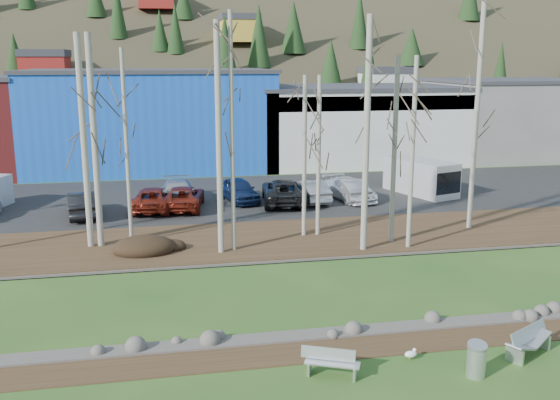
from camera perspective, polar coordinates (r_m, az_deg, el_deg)
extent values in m
plane|color=#264D1B|center=(18.97, 7.41, -15.97)|extent=(200.00, 200.00, 0.00)
cube|color=#382616|center=(20.74, 5.54, -13.25)|extent=(80.00, 1.80, 0.03)
cube|color=#382616|center=(32.02, -0.77, -3.62)|extent=(80.00, 7.00, 0.15)
cube|color=black|center=(42.08, -3.33, 0.32)|extent=(80.00, 14.00, 0.14)
cube|color=blue|center=(54.98, -11.66, 7.14)|extent=(20.00, 12.00, 8.00)
cube|color=#333338|center=(54.75, -11.85, 11.47)|extent=(20.40, 12.24, 0.30)
cube|color=silver|center=(57.76, 6.65, 6.83)|extent=(18.00, 12.00, 6.50)
cube|color=#333338|center=(57.51, 6.74, 10.20)|extent=(18.36, 12.24, 0.30)
cube|color=navy|center=(51.99, 8.70, 8.72)|extent=(17.64, 0.20, 1.20)
cube|color=slate|center=(64.41, 20.46, 6.94)|extent=(14.00, 12.00, 7.00)
cube|color=#333338|center=(64.19, 20.71, 10.18)|extent=(14.28, 12.24, 0.30)
cube|color=silver|center=(19.08, 2.73, -15.02)|extent=(0.27, 0.48, 0.39)
cube|color=silver|center=(18.92, 6.88, -15.36)|extent=(0.27, 0.48, 0.39)
cube|color=silver|center=(18.93, 4.42, -13.83)|extent=(1.51, 0.75, 0.36)
cube|color=silver|center=(18.90, 4.80, -14.65)|extent=(1.65, 1.06, 0.04)
cube|color=silver|center=(20.90, 20.65, -13.18)|extent=(0.36, 0.56, 0.47)
cube|color=silver|center=(22.21, 22.77, -11.79)|extent=(0.36, 0.56, 0.47)
cube|color=silver|center=(21.60, 21.80, -11.22)|extent=(1.80, 1.11, 0.42)
cube|color=#999C9F|center=(21.08, 21.14, -12.41)|extent=(1.08, 0.92, 0.35)
cube|color=#999C9F|center=(21.86, 22.41, -11.59)|extent=(1.08, 0.92, 0.35)
cylinder|color=silver|center=(19.64, 17.50, -13.88)|extent=(0.65, 0.65, 0.95)
cylinder|color=gold|center=(20.27, 11.80, -13.99)|extent=(0.01, 0.01, 0.11)
cylinder|color=gold|center=(20.32, 11.72, -13.92)|extent=(0.01, 0.01, 0.11)
ellipsoid|color=white|center=(20.26, 11.86, -13.64)|extent=(0.38, 0.22, 0.22)
cube|color=gray|center=(20.24, 11.87, -13.53)|extent=(0.26, 0.20, 0.02)
sphere|color=white|center=(20.32, 12.20, -13.26)|extent=(0.12, 0.12, 0.12)
cone|color=gold|center=(20.37, 12.35, -13.20)|extent=(0.07, 0.06, 0.03)
ellipsoid|color=black|center=(30.31, -12.33, -4.14)|extent=(2.98, 2.10, 0.58)
cylinder|color=#A5A293|center=(31.16, -13.84, 4.63)|extent=(0.19, 0.19, 9.49)
cylinder|color=#A5A293|center=(30.96, -16.59, 5.05)|extent=(0.31, 0.31, 10.16)
cylinder|color=#A5A293|center=(29.03, -4.41, 5.99)|extent=(0.20, 0.20, 11.10)
cylinder|color=#A5A293|center=(28.73, -5.60, 5.45)|extent=(0.28, 0.28, 10.65)
cylinder|color=#A5A293|center=(31.71, 2.25, 3.94)|extent=(0.22, 0.22, 8.19)
cylinder|color=#A5A293|center=(30.20, 12.00, 4.13)|extent=(0.22, 0.22, 9.13)
cylinder|color=#A5A293|center=(29.33, 7.92, 5.80)|extent=(0.29, 0.29, 10.92)
cylinder|color=#A5A293|center=(31.05, 10.41, 4.45)|extent=(0.25, 0.25, 9.15)
cylinder|color=#A5A293|center=(34.53, 17.51, 7.19)|extent=(0.26, 0.26, 11.91)
cylinder|color=#A5A293|center=(31.88, 3.55, 3.97)|extent=(0.22, 0.22, 8.19)
cylinder|color=#A5A293|center=(31.01, -17.48, 5.00)|extent=(0.31, 0.31, 10.16)
imported|color=black|center=(38.07, -17.68, -0.36)|extent=(2.20, 4.60, 1.45)
imported|color=maroon|center=(38.62, -11.45, 0.13)|extent=(3.03, 5.31, 1.40)
imported|color=#A0A5A8|center=(39.88, -9.34, 0.66)|extent=(2.11, 5.07, 1.47)
imported|color=#15244C|center=(40.17, -3.79, 0.91)|extent=(2.57, 4.62, 1.49)
imported|color=#A6A6A8|center=(40.09, 2.78, 0.84)|extent=(1.89, 4.38, 1.40)
imported|color=black|center=(39.52, 0.32, 0.79)|extent=(3.28, 5.87, 1.55)
imported|color=white|center=(40.85, 6.37, 0.98)|extent=(2.96, 5.05, 1.37)
imported|color=maroon|center=(38.64, -8.85, 0.24)|extent=(3.03, 5.31, 1.40)
imported|color=#A6A6A8|center=(40.77, 6.29, 0.98)|extent=(1.89, 4.38, 1.40)
cube|color=silver|center=(43.52, 12.74, 2.10)|extent=(3.78, 5.74, 2.32)
cube|color=black|center=(42.02, 14.65, 1.62)|extent=(2.34, 1.71, 1.44)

